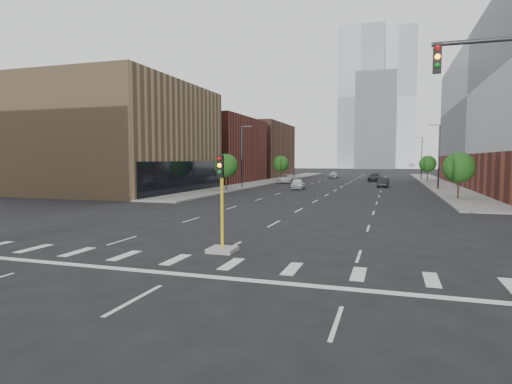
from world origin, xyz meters
The scene contains 22 objects.
ground centered at (0.00, 0.00, 0.00)m, with size 400.00×400.00×0.00m, color black.
sidewalk_left_far centered at (-15.00, 74.00, 0.07)m, with size 5.00×92.00×0.15m, color gray.
sidewalk_right_far centered at (15.00, 74.00, 0.07)m, with size 5.00×92.00×0.15m, color gray.
building_left_mid centered at (-27.50, 40.00, 7.00)m, with size 20.00×24.00×14.00m, color #9B7C57.
building_left_far_a centered at (-27.50, 66.00, 6.00)m, with size 20.00×22.00×12.00m, color brown.
building_left_far_b centered at (-27.50, 92.00, 6.50)m, with size 20.00×24.00×13.00m, color brown.
tower_left centered at (-8.00, 220.00, 35.00)m, with size 22.00×22.00×70.00m, color #B2B7BC.
tower_right centered at (10.00, 260.00, 40.00)m, with size 20.00×20.00×80.00m, color #B2B7BC.
tower_mid centered at (0.00, 200.00, 22.00)m, with size 18.00×18.00×44.00m, color slate.
median_traffic_signal centered at (0.00, 8.97, 0.97)m, with size 1.20×1.20×4.40m.
streetlight_right_a centered at (13.41, 55.00, 5.01)m, with size 1.60×0.22×9.07m.
streetlight_right_b centered at (13.41, 90.00, 5.01)m, with size 1.60×0.22×9.07m.
streetlight_left centered at (-13.41, 50.00, 5.01)m, with size 1.60×0.22×9.07m.
tree_left_near centered at (-14.00, 45.00, 3.39)m, with size 3.20×3.20×4.85m.
tree_left_far centered at (-14.00, 75.00, 3.39)m, with size 3.20×3.20×4.85m.
tree_right_near centered at (14.00, 40.00, 3.39)m, with size 3.20×3.20×4.85m.
tree_right_far centered at (14.00, 80.00, 3.39)m, with size 3.20×3.20×4.85m.
car_near_left centered at (-5.39, 50.77, 0.76)m, with size 1.79×4.45×1.52m, color silver.
car_mid_right centered at (6.14, 59.39, 0.70)m, with size 1.49×4.27×1.41m, color black.
car_far_left centered at (-10.50, 66.41, 0.78)m, with size 2.59×5.61×1.56m, color silver.
car_deep_right centered at (4.28, 77.55, 0.79)m, with size 2.22×5.46×1.59m, color black.
car_distant centered at (-5.23, 89.99, 0.76)m, with size 1.79×4.44×1.51m, color #ACABB0.
Camera 1 is at (7.26, -8.86, 4.20)m, focal length 30.00 mm.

